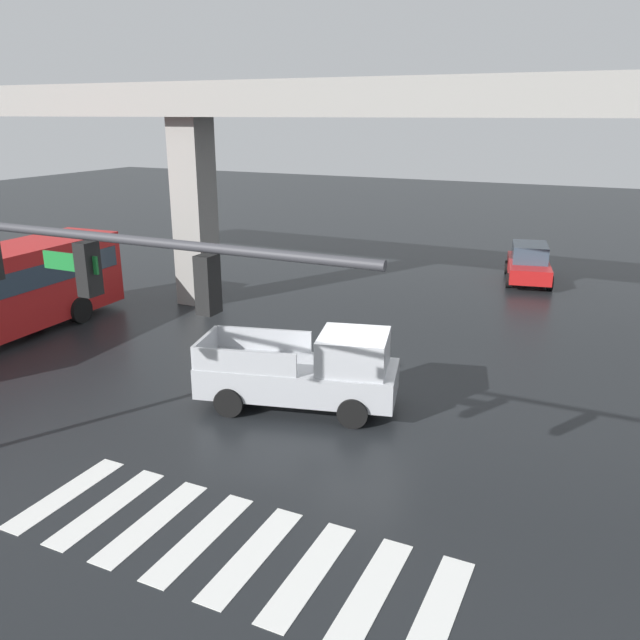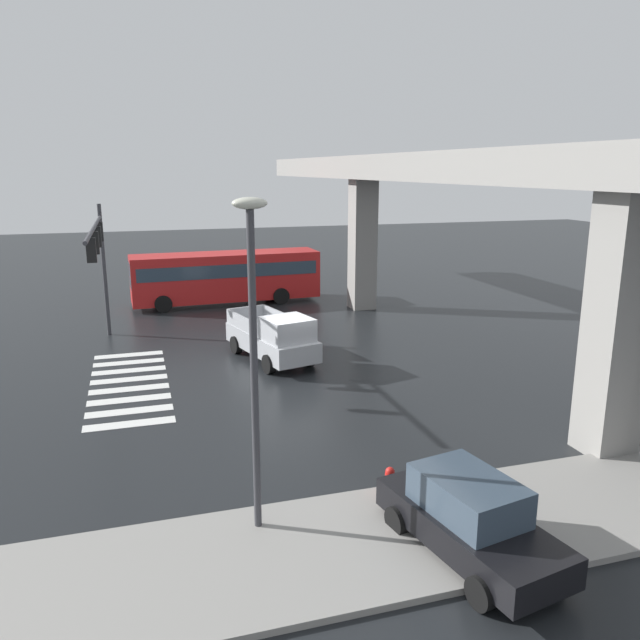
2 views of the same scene
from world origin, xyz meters
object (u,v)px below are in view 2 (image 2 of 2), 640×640
pickup_truck (274,338)px  fire_hydrant (390,483)px  traffic_signal_mast (98,246)px  street_lamp_near_corner (253,331)px  city_bus (226,275)px  sedan_black (469,518)px

pickup_truck → fire_hydrant: size_ratio=6.37×
traffic_signal_mast → street_lamp_near_corner: (14.79, 3.58, -0.12)m
traffic_signal_mast → street_lamp_near_corner: 15.21m
city_bus → street_lamp_near_corner: bearing=-6.9°
pickup_truck → city_bus: 11.93m
traffic_signal_mast → street_lamp_near_corner: bearing=13.6°
pickup_truck → fire_hydrant: (11.60, 0.19, -0.56)m
city_bus → sedan_black: city_bus is taller
city_bus → traffic_signal_mast: size_ratio=1.00×
street_lamp_near_corner → fire_hydrant: street_lamp_near_corner is taller
sedan_black → pickup_truck: bearing=-176.5°
street_lamp_near_corner → traffic_signal_mast: bearing=-166.4°
fire_hydrant → traffic_signal_mast: bearing=-154.5°
pickup_truck → sedan_black: (14.10, 0.87, -0.14)m
sedan_black → fire_hydrant: 2.62m
pickup_truck → sedan_black: pickup_truck is taller
city_bus → street_lamp_near_corner: (23.91, -2.89, 2.83)m
city_bus → sedan_black: bearing=2.4°
traffic_signal_mast → sedan_black: bearing=24.1°
city_bus → sedan_black: (26.01, 1.07, -0.87)m
pickup_truck → traffic_signal_mast: 8.12m
sedan_black → city_bus: bearing=-177.6°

